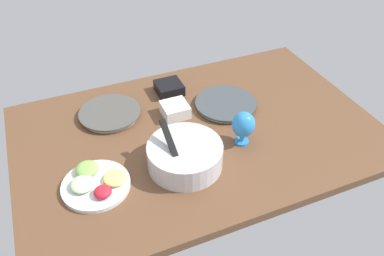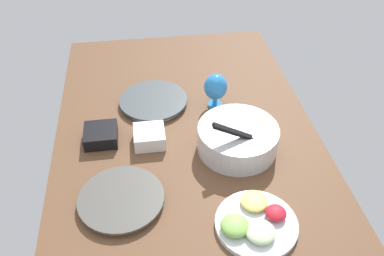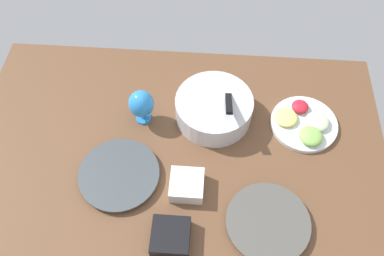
{
  "view_description": "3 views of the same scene",
  "coord_description": "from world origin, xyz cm",
  "px_view_note": "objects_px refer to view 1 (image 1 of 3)",
  "views": [
    {
      "loc": [
        54.84,
        123.92,
        113.3
      ],
      "look_at": [
        4.72,
        4.19,
        6.24
      ],
      "focal_mm": 36.83,
      "sensor_mm": 36.0,
      "label": 1
    },
    {
      "loc": [
        123.04,
        -15.17,
        106.52
      ],
      "look_at": [
        6.41,
        1.46,
        6.24
      ],
      "focal_mm": 37.84,
      "sensor_mm": 36.0,
      "label": 2
    },
    {
      "loc": [
        11.54,
        -76.5,
        133.44
      ],
      "look_at": [
        5.59,
        7.16,
        6.24
      ],
      "focal_mm": 37.88,
      "sensor_mm": 36.0,
      "label": 3
    }
  ],
  "objects_px": {
    "mixing_bowl": "(185,155)",
    "square_bowl_black": "(169,87)",
    "dinner_plate_right": "(110,113)",
    "hurricane_glass_blue": "(243,125)",
    "fruit_platter": "(96,183)",
    "dinner_plate_left": "(226,104)",
    "square_bowl_white": "(175,109)"
  },
  "relations": [
    {
      "from": "dinner_plate_right",
      "to": "mixing_bowl",
      "type": "bearing_deg",
      "value": 114.75
    },
    {
      "from": "dinner_plate_left",
      "to": "square_bowl_black",
      "type": "distance_m",
      "value": 0.3
    },
    {
      "from": "dinner_plate_left",
      "to": "mixing_bowl",
      "type": "bearing_deg",
      "value": 41.78
    },
    {
      "from": "fruit_platter",
      "to": "hurricane_glass_blue",
      "type": "xyz_separation_m",
      "value": [
        -0.64,
        -0.01,
        0.08
      ]
    },
    {
      "from": "square_bowl_white",
      "to": "fruit_platter",
      "type": "bearing_deg",
      "value": 34.59
    },
    {
      "from": "fruit_platter",
      "to": "square_bowl_black",
      "type": "height_order",
      "value": "same"
    },
    {
      "from": "dinner_plate_right",
      "to": "square_bowl_black",
      "type": "height_order",
      "value": "square_bowl_black"
    },
    {
      "from": "hurricane_glass_blue",
      "to": "square_bowl_black",
      "type": "xyz_separation_m",
      "value": [
        0.16,
        -0.48,
        -0.07
      ]
    },
    {
      "from": "fruit_platter",
      "to": "square_bowl_white",
      "type": "height_order",
      "value": "square_bowl_white"
    },
    {
      "from": "dinner_plate_right",
      "to": "hurricane_glass_blue",
      "type": "height_order",
      "value": "hurricane_glass_blue"
    },
    {
      "from": "dinner_plate_right",
      "to": "hurricane_glass_blue",
      "type": "bearing_deg",
      "value": 139.81
    },
    {
      "from": "dinner_plate_left",
      "to": "fruit_platter",
      "type": "xyz_separation_m",
      "value": [
        0.69,
        0.27,
        0.01
      ]
    },
    {
      "from": "dinner_plate_left",
      "to": "hurricane_glass_blue",
      "type": "height_order",
      "value": "hurricane_glass_blue"
    },
    {
      "from": "square_bowl_black",
      "to": "fruit_platter",
      "type": "bearing_deg",
      "value": 45.67
    },
    {
      "from": "mixing_bowl",
      "to": "square_bowl_white",
      "type": "bearing_deg",
      "value": -104.02
    },
    {
      "from": "fruit_platter",
      "to": "hurricane_glass_blue",
      "type": "relative_size",
      "value": 1.68
    },
    {
      "from": "square_bowl_white",
      "to": "dinner_plate_right",
      "type": "bearing_deg",
      "value": -21.52
    },
    {
      "from": "hurricane_glass_blue",
      "to": "square_bowl_black",
      "type": "relative_size",
      "value": 1.23
    },
    {
      "from": "fruit_platter",
      "to": "square_bowl_white",
      "type": "distance_m",
      "value": 0.53
    },
    {
      "from": "hurricane_glass_blue",
      "to": "mixing_bowl",
      "type": "bearing_deg",
      "value": 6.8
    },
    {
      "from": "dinner_plate_left",
      "to": "hurricane_glass_blue",
      "type": "xyz_separation_m",
      "value": [
        0.05,
        0.26,
        0.08
      ]
    },
    {
      "from": "dinner_plate_left",
      "to": "square_bowl_black",
      "type": "xyz_separation_m",
      "value": [
        0.21,
        -0.22,
        0.02
      ]
    },
    {
      "from": "square_bowl_white",
      "to": "dinner_plate_left",
      "type": "bearing_deg",
      "value": 172.81
    },
    {
      "from": "mixing_bowl",
      "to": "hurricane_glass_blue",
      "type": "bearing_deg",
      "value": -173.2
    },
    {
      "from": "square_bowl_black",
      "to": "square_bowl_white",
      "type": "bearing_deg",
      "value": 78.24
    },
    {
      "from": "mixing_bowl",
      "to": "square_bowl_black",
      "type": "distance_m",
      "value": 0.53
    },
    {
      "from": "mixing_bowl",
      "to": "hurricane_glass_blue",
      "type": "height_order",
      "value": "mixing_bowl"
    },
    {
      "from": "dinner_plate_right",
      "to": "square_bowl_black",
      "type": "distance_m",
      "value": 0.33
    },
    {
      "from": "hurricane_glass_blue",
      "to": "square_bowl_white",
      "type": "height_order",
      "value": "hurricane_glass_blue"
    },
    {
      "from": "dinner_plate_right",
      "to": "mixing_bowl",
      "type": "distance_m",
      "value": 0.49
    },
    {
      "from": "dinner_plate_left",
      "to": "dinner_plate_right",
      "type": "xyz_separation_m",
      "value": [
        0.53,
        -0.14,
        0.0
      ]
    },
    {
      "from": "dinner_plate_left",
      "to": "fruit_platter",
      "type": "relative_size",
      "value": 1.12
    }
  ]
}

